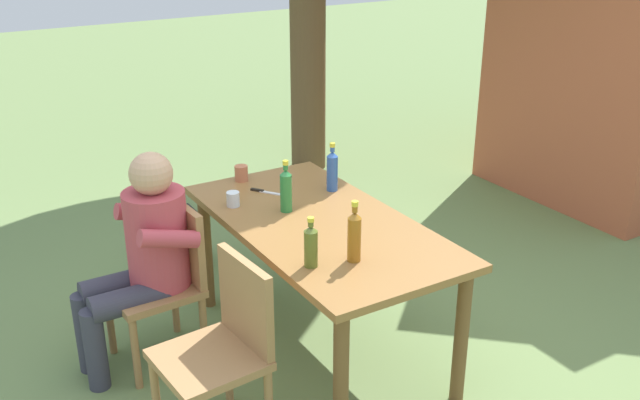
{
  "coord_description": "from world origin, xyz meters",
  "views": [
    {
      "loc": [
        2.94,
        -1.78,
        2.33
      ],
      "look_at": [
        0.0,
        0.0,
        0.9
      ],
      "focal_mm": 40.59,
      "sensor_mm": 36.0,
      "label": 1
    }
  ],
  "objects_px": {
    "person_in_white_shirt": "(143,252)",
    "chair_near_right": "(224,343)",
    "bottle_blue": "(332,170)",
    "bottle_olive": "(311,245)",
    "bottle_amber": "(354,235)",
    "chair_near_left": "(166,275)",
    "bottle_green": "(286,190)",
    "table_knife": "(267,192)",
    "dining_table": "(320,238)",
    "cup_glass": "(233,199)",
    "backpack_by_near_side": "(185,241)",
    "cup_terracotta": "(241,173)"
  },
  "relations": [
    {
      "from": "chair_near_left",
      "to": "cup_terracotta",
      "type": "bearing_deg",
      "value": 120.39
    },
    {
      "from": "chair_near_left",
      "to": "bottle_green",
      "type": "xyz_separation_m",
      "value": [
        0.17,
        0.64,
        0.41
      ]
    },
    {
      "from": "bottle_olive",
      "to": "cup_glass",
      "type": "distance_m",
      "value": 0.83
    },
    {
      "from": "dining_table",
      "to": "person_in_white_shirt",
      "type": "xyz_separation_m",
      "value": [
        -0.37,
        -0.84,
        -0.02
      ]
    },
    {
      "from": "cup_glass",
      "to": "table_knife",
      "type": "xyz_separation_m",
      "value": [
        -0.08,
        0.24,
        -0.04
      ]
    },
    {
      "from": "table_knife",
      "to": "bottle_olive",
      "type": "bearing_deg",
      "value": -14.74
    },
    {
      "from": "person_in_white_shirt",
      "to": "bottle_amber",
      "type": "xyz_separation_m",
      "value": [
        0.83,
        0.74,
        0.25
      ]
    },
    {
      "from": "person_in_white_shirt",
      "to": "bottle_blue",
      "type": "xyz_separation_m",
      "value": [
        0.04,
        1.12,
        0.24
      ]
    },
    {
      "from": "chair_near_left",
      "to": "cup_glass",
      "type": "distance_m",
      "value": 0.54
    },
    {
      "from": "bottle_blue",
      "to": "bottle_olive",
      "type": "bearing_deg",
      "value": -38.01
    },
    {
      "from": "chair_near_left",
      "to": "bottle_olive",
      "type": "distance_m",
      "value": 0.98
    },
    {
      "from": "bottle_blue",
      "to": "cup_terracotta",
      "type": "height_order",
      "value": "bottle_blue"
    },
    {
      "from": "bottle_blue",
      "to": "bottle_amber",
      "type": "bearing_deg",
      "value": -25.55
    },
    {
      "from": "dining_table",
      "to": "bottle_blue",
      "type": "relative_size",
      "value": 5.8
    },
    {
      "from": "bottle_amber",
      "to": "cup_terracotta",
      "type": "xyz_separation_m",
      "value": [
        -1.21,
        0.0,
        -0.08
      ]
    },
    {
      "from": "bottle_olive",
      "to": "backpack_by_near_side",
      "type": "relative_size",
      "value": 0.62
    },
    {
      "from": "dining_table",
      "to": "cup_glass",
      "type": "bearing_deg",
      "value": -144.43
    },
    {
      "from": "bottle_amber",
      "to": "bottle_olive",
      "type": "bearing_deg",
      "value": -105.79
    },
    {
      "from": "bottle_amber",
      "to": "backpack_by_near_side",
      "type": "xyz_separation_m",
      "value": [
        -1.77,
        -0.18,
        -0.72
      ]
    },
    {
      "from": "cup_terracotta",
      "to": "cup_glass",
      "type": "relative_size",
      "value": 1.15
    },
    {
      "from": "dining_table",
      "to": "chair_near_left",
      "type": "bearing_deg",
      "value": -117.47
    },
    {
      "from": "table_knife",
      "to": "cup_terracotta",
      "type": "bearing_deg",
      "value": -171.28
    },
    {
      "from": "person_in_white_shirt",
      "to": "cup_glass",
      "type": "bearing_deg",
      "value": 95.06
    },
    {
      "from": "bottle_green",
      "to": "chair_near_right",
      "type": "bearing_deg",
      "value": -48.08
    },
    {
      "from": "person_in_white_shirt",
      "to": "bottle_green",
      "type": "xyz_separation_m",
      "value": [
        0.16,
        0.75,
        0.24
      ]
    },
    {
      "from": "chair_near_left",
      "to": "cup_glass",
      "type": "height_order",
      "value": "chair_near_left"
    },
    {
      "from": "table_knife",
      "to": "backpack_by_near_side",
      "type": "distance_m",
      "value": 1.03
    },
    {
      "from": "bottle_green",
      "to": "bottle_blue",
      "type": "bearing_deg",
      "value": 109.05
    },
    {
      "from": "backpack_by_near_side",
      "to": "table_knife",
      "type": "bearing_deg",
      "value": 15.01
    },
    {
      "from": "person_in_white_shirt",
      "to": "backpack_by_near_side",
      "type": "distance_m",
      "value": 1.19
    },
    {
      "from": "chair_near_left",
      "to": "cup_terracotta",
      "type": "height_order",
      "value": "same"
    },
    {
      "from": "person_in_white_shirt",
      "to": "table_knife",
      "type": "xyz_separation_m",
      "value": [
        -0.12,
        0.78,
        0.13
      ]
    },
    {
      "from": "bottle_amber",
      "to": "bottle_olive",
      "type": "distance_m",
      "value": 0.21
    },
    {
      "from": "dining_table",
      "to": "bottle_blue",
      "type": "height_order",
      "value": "bottle_blue"
    },
    {
      "from": "cup_terracotta",
      "to": "bottle_green",
      "type": "bearing_deg",
      "value": 0.95
    },
    {
      "from": "dining_table",
      "to": "table_knife",
      "type": "bearing_deg",
      "value": -173.59
    },
    {
      "from": "bottle_olive",
      "to": "table_knife",
      "type": "relative_size",
      "value": 1.16
    },
    {
      "from": "dining_table",
      "to": "bottle_amber",
      "type": "distance_m",
      "value": 0.52
    },
    {
      "from": "backpack_by_near_side",
      "to": "cup_terracotta",
      "type": "bearing_deg",
      "value": 17.69
    },
    {
      "from": "person_in_white_shirt",
      "to": "chair_near_left",
      "type": "bearing_deg",
      "value": 92.41
    },
    {
      "from": "person_in_white_shirt",
      "to": "chair_near_right",
      "type": "bearing_deg",
      "value": 8.39
    },
    {
      "from": "chair_near_left",
      "to": "bottle_amber",
      "type": "distance_m",
      "value": 1.13
    },
    {
      "from": "dining_table",
      "to": "bottle_olive",
      "type": "distance_m",
      "value": 0.54
    },
    {
      "from": "bottle_green",
      "to": "chair_near_left",
      "type": "bearing_deg",
      "value": -104.76
    },
    {
      "from": "dining_table",
      "to": "chair_near_right",
      "type": "xyz_separation_m",
      "value": [
        0.37,
        -0.73,
        -0.19
      ]
    },
    {
      "from": "bottle_amber",
      "to": "cup_terracotta",
      "type": "bearing_deg",
      "value": 179.96
    },
    {
      "from": "bottle_olive",
      "to": "cup_glass",
      "type": "relative_size",
      "value": 3.01
    },
    {
      "from": "bottle_amber",
      "to": "bottle_olive",
      "type": "height_order",
      "value": "bottle_amber"
    },
    {
      "from": "chair_near_left",
      "to": "bottle_amber",
      "type": "height_order",
      "value": "bottle_amber"
    },
    {
      "from": "bottle_green",
      "to": "cup_glass",
      "type": "xyz_separation_m",
      "value": [
        -0.21,
        -0.22,
        -0.08
      ]
    }
  ]
}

